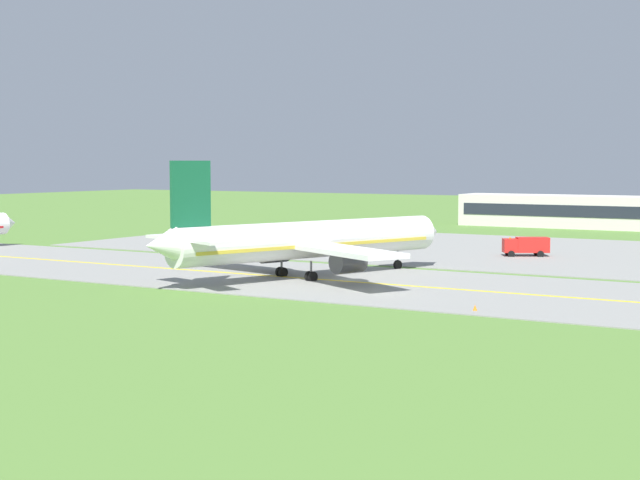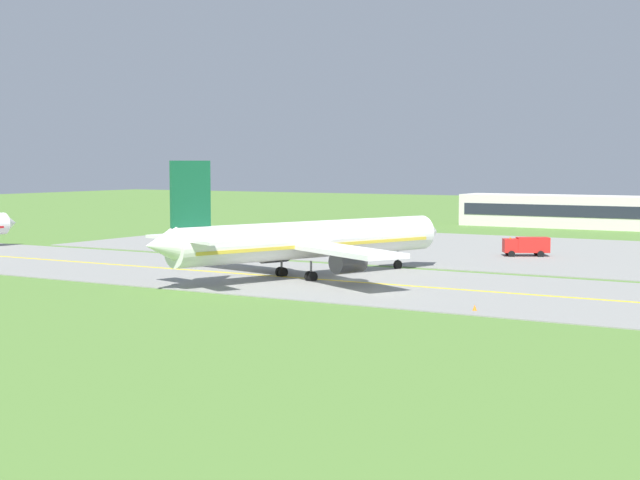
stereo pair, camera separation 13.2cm
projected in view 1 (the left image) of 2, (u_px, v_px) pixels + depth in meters
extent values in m
plane|color=#517A33|center=(347.00, 282.00, 99.56)|extent=(500.00, 500.00, 0.00)
cube|color=gray|center=(347.00, 282.00, 99.56)|extent=(240.00, 28.00, 0.10)
cube|color=gray|center=(558.00, 253.00, 130.62)|extent=(140.00, 52.00, 0.10)
cube|color=yellow|center=(347.00, 281.00, 99.56)|extent=(220.00, 0.60, 0.01)
cylinder|color=white|center=(311.00, 239.00, 102.94)|extent=(15.75, 33.22, 4.00)
cone|color=white|center=(429.00, 232.00, 114.34)|extent=(4.47, 3.77, 3.80)
cone|color=white|center=(161.00, 245.00, 91.39)|extent=(4.31, 4.19, 3.40)
cube|color=gold|center=(311.00, 244.00, 102.98)|extent=(14.86, 30.71, 0.36)
cube|color=#1E232D|center=(416.00, 227.00, 112.90)|extent=(3.82, 2.88, 0.70)
cube|color=white|center=(249.00, 240.00, 108.20)|extent=(15.69, 7.97, 0.50)
cylinder|color=#47474C|center=(274.00, 253.00, 108.01)|extent=(3.35, 3.99, 2.30)
cylinder|color=black|center=(285.00, 252.00, 109.02)|extent=(2.05, 0.98, 2.10)
cube|color=white|center=(346.00, 251.00, 95.02)|extent=(15.46, 11.41, 0.50)
cylinder|color=#47474C|center=(348.00, 262.00, 97.93)|extent=(3.35, 3.99, 2.30)
cylinder|color=black|center=(360.00, 261.00, 98.94)|extent=(2.05, 0.98, 2.10)
cube|color=#145938|center=(191.00, 194.00, 93.12)|extent=(1.93, 4.26, 6.50)
cube|color=white|center=(173.00, 237.00, 95.84)|extent=(6.41, 3.84, 0.30)
cube|color=white|center=(207.00, 241.00, 90.88)|extent=(6.44, 4.84, 0.30)
cylinder|color=slate|center=(398.00, 258.00, 111.31)|extent=(0.24, 0.24, 1.65)
cylinder|color=black|center=(398.00, 265.00, 111.38)|extent=(0.72, 1.15, 1.10)
cylinder|color=slate|center=(282.00, 265.00, 103.94)|extent=(0.24, 0.24, 1.65)
cylinder|color=black|center=(280.00, 272.00, 104.22)|extent=(0.72, 1.15, 1.10)
cylinder|color=black|center=(283.00, 272.00, 103.79)|extent=(0.72, 1.15, 1.10)
cylinder|color=slate|center=(311.00, 269.00, 99.91)|extent=(0.24, 0.24, 1.65)
cylinder|color=black|center=(309.00, 276.00, 100.19)|extent=(0.72, 1.15, 1.10)
cylinder|color=black|center=(313.00, 277.00, 99.76)|extent=(0.72, 1.15, 1.10)
cone|color=white|center=(9.00, 223.00, 142.90)|extent=(3.36, 2.53, 3.09)
cube|color=red|center=(510.00, 246.00, 126.29)|extent=(2.56, 2.63, 1.80)
cube|color=#1E232D|center=(504.00, 243.00, 126.27)|extent=(1.02, 1.65, 0.81)
cube|color=red|center=(533.00, 245.00, 126.27)|extent=(4.69, 3.92, 2.00)
cylinder|color=orange|center=(510.00, 238.00, 126.21)|extent=(0.20, 0.20, 0.18)
cylinder|color=black|center=(511.00, 254.00, 125.38)|extent=(0.93, 0.71, 0.90)
cylinder|color=black|center=(508.00, 253.00, 127.38)|extent=(0.93, 0.71, 0.90)
cylinder|color=black|center=(540.00, 254.00, 125.31)|extent=(0.93, 0.71, 0.90)
cylinder|color=black|center=(537.00, 253.00, 127.40)|extent=(0.93, 0.71, 0.90)
cube|color=beige|center=(615.00, 213.00, 178.67)|extent=(59.01, 9.52, 6.18)
cube|color=#1E232D|center=(609.00, 212.00, 174.51)|extent=(56.65, 0.10, 2.22)
cone|color=orange|center=(475.00, 308.00, 79.98)|extent=(0.44, 0.44, 0.60)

